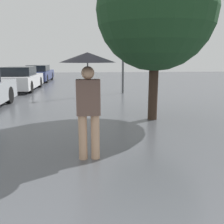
# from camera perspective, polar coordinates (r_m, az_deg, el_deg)

# --- Properties ---
(pedestrian) EXTENTS (0.90, 0.90, 1.80)m
(pedestrian) POSITION_cam_1_polar(r_m,az_deg,el_deg) (4.10, -5.52, 7.28)
(pedestrian) COLOR tan
(pedestrian) RESTS_ON ground_plane
(parked_car_third) EXTENTS (1.70, 4.08, 1.26)m
(parked_car_third) POSITION_cam_1_polar(r_m,az_deg,el_deg) (14.40, -20.18, 7.05)
(parked_car_third) COLOR silver
(parked_car_third) RESTS_ON ground_plane
(parked_car_farthest) EXTENTS (1.64, 4.40, 1.19)m
(parked_car_farthest) POSITION_cam_1_polar(r_m,az_deg,el_deg) (19.65, -16.34, 8.42)
(parked_car_farthest) COLOR navy
(parked_car_farthest) RESTS_ON ground_plane
(tree) EXTENTS (3.13, 3.13, 4.49)m
(tree) POSITION_cam_1_polar(r_m,az_deg,el_deg) (7.11, 10.01, 21.85)
(tree) COLOR #38281E
(tree) RESTS_ON ground_plane
(street_lamp) EXTENTS (0.29, 0.29, 4.59)m
(street_lamp) POSITION_cam_1_polar(r_m,az_deg,el_deg) (12.36, 2.59, 17.97)
(street_lamp) COLOR #515456
(street_lamp) RESTS_ON ground_plane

